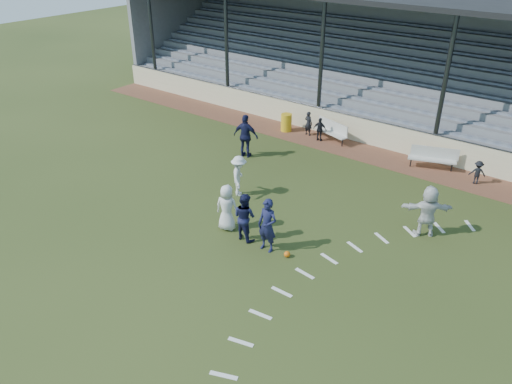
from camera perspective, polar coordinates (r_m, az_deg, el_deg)
ground at (r=16.27m, az=-5.39°, el=-7.40°), size 90.00×90.00×0.00m
cinder_track at (r=23.96m, az=11.71°, el=4.59°), size 34.00×2.00×0.02m
retaining_wall at (r=24.62m, az=12.96°, el=6.62°), size 34.00×0.18×1.20m
bench_left at (r=24.76m, az=8.65°, el=7.11°), size 2.03×1.03×0.95m
bench_right at (r=22.90m, az=19.62°, el=3.89°), size 2.02×1.12×0.95m
trash_bin at (r=25.72m, az=3.48°, el=7.94°), size 0.56×0.56×0.89m
football at (r=16.17m, az=3.57°, el=-7.11°), size 0.20×0.20×0.20m
player_white_lead at (r=17.18m, az=-3.34°, el=-1.80°), size 0.95×0.75×1.69m
player_navy_lead at (r=16.03m, az=1.31°, el=-3.84°), size 0.69×0.46×1.86m
player_navy_mid at (r=16.64m, az=-1.31°, el=-2.83°), size 0.88×0.71×1.70m
player_white_wing at (r=19.33m, az=-1.96°, el=1.84°), size 1.10×1.22×1.65m
player_navy_wing at (r=22.57m, az=-1.17°, el=6.41°), size 1.25×0.76×1.99m
player_white_back at (r=17.77m, az=19.03°, el=-2.07°), size 1.74×1.40×1.85m
sub_left_near at (r=25.22m, az=6.01°, el=7.81°), size 0.48×0.34×1.22m
sub_left_far at (r=24.60m, az=7.32°, el=7.11°), size 0.72×0.38×1.16m
sub_right at (r=22.21m, az=23.99°, el=2.07°), size 0.74×0.59×1.00m
grandstand at (r=28.29m, az=17.57°, el=12.32°), size 34.60×9.00×6.61m
penalty_arc at (r=14.36m, az=7.25°, el=-13.23°), size 3.89×14.63×0.01m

